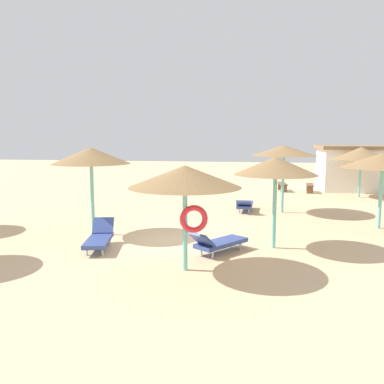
{
  "coord_description": "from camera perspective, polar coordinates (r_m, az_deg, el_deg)",
  "views": [
    {
      "loc": [
        2.45,
        -12.29,
        3.36
      ],
      "look_at": [
        0.0,
        3.0,
        1.2
      ],
      "focal_mm": 37.89,
      "sensor_mm": 36.0,
      "label": 1
    }
  ],
  "objects": [
    {
      "name": "parasol_3",
      "position": [
        18.03,
        12.79,
        5.68
      ],
      "size": [
        2.82,
        2.82,
        2.96
      ],
      "color": "#6BC6BC",
      "rests_on": "ground"
    },
    {
      "name": "lounger_3",
      "position": [
        18.24,
        7.45,
        -1.76
      ],
      "size": [
        0.72,
        1.94,
        0.63
      ],
      "color": "#33478C",
      "rests_on": "ground"
    },
    {
      "name": "bench_0",
      "position": [
        25.32,
        12.61,
        0.91
      ],
      "size": [
        0.55,
        1.53,
        0.49
      ],
      "color": "brown",
      "rests_on": "ground"
    },
    {
      "name": "parasol_2",
      "position": [
        23.86,
        22.71,
        5.03
      ],
      "size": [
        3.0,
        3.0,
        2.75
      ],
      "color": "#6BC6BC",
      "rests_on": "ground"
    },
    {
      "name": "lounger_0",
      "position": [
        12.52,
        -12.9,
        -6.29
      ],
      "size": [
        0.98,
        1.94,
        0.79
      ],
      "color": "#33478C",
      "rests_on": "ground"
    },
    {
      "name": "parked_car",
      "position": [
        29.34,
        20.97,
        2.45
      ],
      "size": [
        4.09,
        2.18,
        1.72
      ],
      "color": "silver",
      "rests_on": "ground"
    },
    {
      "name": "ground_plane",
      "position": [
        12.97,
        -2.11,
        -7.07
      ],
      "size": [
        80.0,
        80.0,
        0.0
      ],
      "primitive_type": "plane",
      "color": "#DBBA8C"
    },
    {
      "name": "bench_1",
      "position": [
        25.18,
        16.25,
        0.75
      ],
      "size": [
        0.54,
        1.53,
        0.49
      ],
      "color": "brown",
      "rests_on": "ground"
    },
    {
      "name": "beach_cabana",
      "position": [
        27.4,
        22.11,
        3.24
      ],
      "size": [
        4.74,
        4.39,
        2.75
      ],
      "color": "white",
      "rests_on": "ground"
    },
    {
      "name": "lounger_2",
      "position": [
        25.89,
        22.63,
        0.56
      ],
      "size": [
        1.92,
        0.67,
        0.64
      ],
      "color": "#33478C",
      "rests_on": "ground"
    },
    {
      "name": "parasol_6",
      "position": [
        12.16,
        11.69,
        3.58
      ],
      "size": [
        2.47,
        2.47,
        2.75
      ],
      "color": "#6BC6BC",
      "rests_on": "ground"
    },
    {
      "name": "parasol_0",
      "position": [
        14.04,
        -14.03,
        4.95
      ],
      "size": [
        2.63,
        2.63,
        2.98
      ],
      "color": "#6BC6BC",
      "rests_on": "ground"
    },
    {
      "name": "parasol_7",
      "position": [
        16.02,
        25.27,
        4.01
      ],
      "size": [
        2.95,
        2.95,
        2.75
      ],
      "color": "#6BC6BC",
      "rests_on": "ground"
    },
    {
      "name": "lounger_4",
      "position": [
        11.74,
        3.69,
        -7.09
      ],
      "size": [
        1.64,
        1.89,
        0.73
      ],
      "color": "#33478C",
      "rests_on": "ground"
    },
    {
      "name": "parasol_4",
      "position": [
        9.89,
        -0.98,
        2.07
      ],
      "size": [
        2.78,
        2.78,
        2.64
      ],
      "color": "#6BC6BC",
      "rests_on": "ground"
    }
  ]
}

